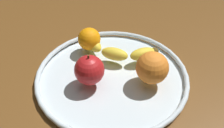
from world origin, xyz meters
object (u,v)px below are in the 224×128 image
at_px(orange_back_left, 89,39).
at_px(fruit_bowl, 112,76).
at_px(apple, 89,70).
at_px(banana, 118,50).
at_px(orange_front_left, 152,67).

bearing_deg(orange_back_left, fruit_bowl, -45.34).
bearing_deg(apple, banana, 68.80).
bearing_deg(fruit_bowl, orange_front_left, 2.62).
distance_m(fruit_bowl, orange_front_left, 0.11).
distance_m(apple, orange_front_left, 0.15).
bearing_deg(apple, orange_front_left, 17.14).
xyz_separation_m(banana, apple, (-0.04, -0.11, 0.02)).
xyz_separation_m(fruit_bowl, orange_back_left, (-0.08, 0.08, 0.04)).
relative_size(orange_front_left, orange_back_left, 1.26).
distance_m(fruit_bowl, banana, 0.08).
relative_size(fruit_bowl, orange_front_left, 4.92).
distance_m(banana, orange_front_left, 0.12).
distance_m(fruit_bowl, apple, 0.07).
bearing_deg(orange_front_left, orange_back_left, 155.89).
relative_size(fruit_bowl, orange_back_left, 6.20).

